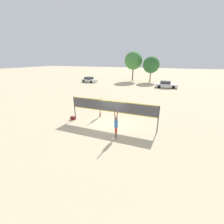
{
  "coord_description": "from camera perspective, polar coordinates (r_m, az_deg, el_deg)",
  "views": [
    {
      "loc": [
        4.98,
        -12.25,
        6.04
      ],
      "look_at": [
        0.0,
        0.0,
        1.33
      ],
      "focal_mm": 24.0,
      "sensor_mm": 36.0,
      "label": 1
    }
  ],
  "objects": [
    {
      "name": "ground_plane",
      "position": [
        14.54,
        0.0,
        -4.95
      ],
      "size": [
        200.0,
        200.0,
        0.0
      ],
      "primitive_type": "plane",
      "color": "beige"
    },
    {
      "name": "volleyball_net",
      "position": [
        13.9,
        0.0,
        1.69
      ],
      "size": [
        8.5,
        0.09,
        2.42
      ],
      "color": "#38383D",
      "rests_on": "ground_plane"
    },
    {
      "name": "player_spiker",
      "position": [
        11.79,
        1.55,
        -4.64
      ],
      "size": [
        0.28,
        0.72,
        2.27
      ],
      "rotation": [
        0.0,
        0.0,
        1.57
      ],
      "color": "#8C664C",
      "rests_on": "ground_plane"
    },
    {
      "name": "player_blocker",
      "position": [
        16.27,
        -4.62,
        1.83
      ],
      "size": [
        0.28,
        0.7,
        2.08
      ],
      "rotation": [
        0.0,
        0.0,
        -1.57
      ],
      "color": "tan",
      "rests_on": "ground_plane"
    },
    {
      "name": "volleyball",
      "position": [
        11.97,
        0.49,
        -10.08
      ],
      "size": [
        0.23,
        0.23,
        0.23
      ],
      "color": "white",
      "rests_on": "ground_plane"
    },
    {
      "name": "gear_bag",
      "position": [
        16.32,
        -14.61,
        -2.21
      ],
      "size": [
        0.52,
        0.32,
        0.31
      ],
      "color": "maroon",
      "rests_on": "ground_plane"
    },
    {
      "name": "parked_car_near",
      "position": [
        35.53,
        19.84,
        9.73
      ],
      "size": [
        4.81,
        2.26,
        1.44
      ],
      "rotation": [
        0.0,
        0.0,
        0.09
      ],
      "color": "silver",
      "rests_on": "ground_plane"
    },
    {
      "name": "parked_car_mid",
      "position": [
        42.17,
        -8.65,
        12.0
      ],
      "size": [
        4.59,
        2.63,
        1.4
      ],
      "rotation": [
        0.0,
        0.0,
        -0.19
      ],
      "color": "silver",
      "rests_on": "ground_plane"
    },
    {
      "name": "tree_left_cluster",
      "position": [
        44.88,
        8.14,
        18.79
      ],
      "size": [
        4.94,
        4.94,
        8.03
      ],
      "color": "brown",
      "rests_on": "ground_plane"
    },
    {
      "name": "tree_right_cluster",
      "position": [
        43.22,
        14.7,
        16.97
      ],
      "size": [
        4.35,
        4.35,
        6.69
      ],
      "color": "brown",
      "rests_on": "ground_plane"
    }
  ]
}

